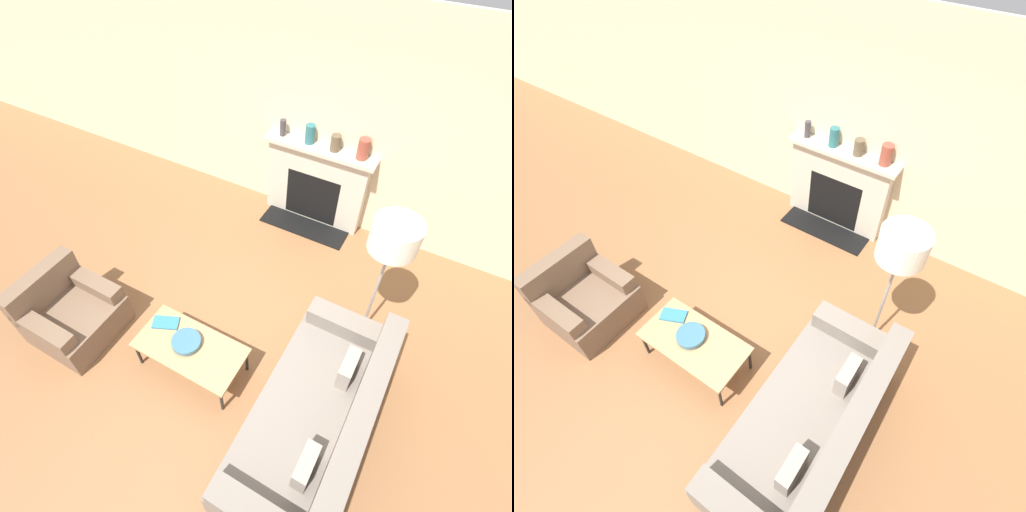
# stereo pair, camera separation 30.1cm
# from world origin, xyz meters

# --- Properties ---
(ground_plane) EXTENTS (18.00, 18.00, 0.00)m
(ground_plane) POSITION_xyz_m (0.00, 0.00, 0.00)
(ground_plane) COLOR brown
(wall_back) EXTENTS (18.00, 0.06, 2.90)m
(wall_back) POSITION_xyz_m (0.00, 2.85, 1.45)
(wall_back) COLOR beige
(wall_back) RESTS_ON ground_plane
(fireplace) EXTENTS (1.52, 0.59, 1.18)m
(fireplace) POSITION_xyz_m (-0.17, 2.71, 0.58)
(fireplace) COLOR beige
(fireplace) RESTS_ON ground_plane
(couch) EXTENTS (0.97, 2.11, 0.87)m
(couch) POSITION_xyz_m (1.11, -0.16, 0.32)
(couch) COLOR slate
(couch) RESTS_ON ground_plane
(armchair_near) EXTENTS (0.86, 0.88, 0.80)m
(armchair_near) POSITION_xyz_m (-1.76, -0.40, 0.29)
(armchair_near) COLOR brown
(armchair_near) RESTS_ON ground_plane
(coffee_table) EXTENTS (1.12, 0.57, 0.41)m
(coffee_table) POSITION_xyz_m (-0.30, -0.14, 0.38)
(coffee_table) COLOR tan
(coffee_table) RESTS_ON ground_plane
(bowl) EXTENTS (0.30, 0.30, 0.07)m
(bowl) POSITION_xyz_m (-0.35, -0.13, 0.45)
(bowl) COLOR #38667A
(bowl) RESTS_ON coffee_table
(book) EXTENTS (0.31, 0.25, 0.02)m
(book) POSITION_xyz_m (-0.69, -0.04, 0.42)
(book) COLOR teal
(book) RESTS_ON coffee_table
(floor_lamp) EXTENTS (0.45, 0.45, 1.71)m
(floor_lamp) POSITION_xyz_m (1.14, 1.16, 1.48)
(floor_lamp) COLOR gray
(floor_lamp) RESTS_ON ground_plane
(mantel_vase_left) EXTENTS (0.08, 0.08, 0.22)m
(mantel_vase_left) POSITION_xyz_m (-0.72, 2.72, 1.29)
(mantel_vase_left) COLOR #3D383D
(mantel_vase_left) RESTS_ON fireplace
(mantel_vase_center_left) EXTENTS (0.12, 0.12, 0.25)m
(mantel_vase_center_left) POSITION_xyz_m (-0.34, 2.72, 1.31)
(mantel_vase_center_left) COLOR #28666B
(mantel_vase_center_left) RESTS_ON fireplace
(mantel_vase_center_right) EXTENTS (0.13, 0.13, 0.21)m
(mantel_vase_center_right) POSITION_xyz_m (0.01, 2.72, 1.29)
(mantel_vase_center_right) COLOR brown
(mantel_vase_center_right) RESTS_ON fireplace
(mantel_vase_right) EXTENTS (0.14, 0.14, 0.26)m
(mantel_vase_right) POSITION_xyz_m (0.37, 2.72, 1.32)
(mantel_vase_right) COLOR brown
(mantel_vase_right) RESTS_ON fireplace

